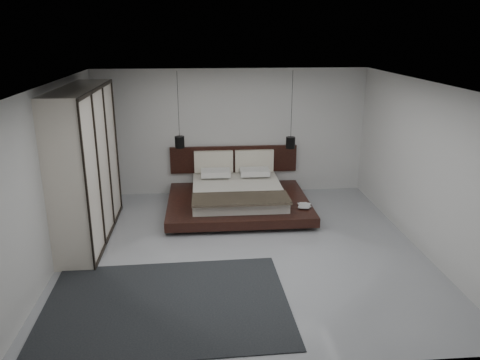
{
  "coord_description": "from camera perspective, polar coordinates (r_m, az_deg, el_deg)",
  "views": [
    {
      "loc": [
        -0.67,
        -7.24,
        3.58
      ],
      "look_at": [
        0.04,
        1.2,
        0.86
      ],
      "focal_mm": 35.0,
      "sensor_mm": 36.0,
      "label": 1
    }
  ],
  "objects": [
    {
      "name": "rug",
      "position": [
        6.68,
        -8.9,
        -14.73
      ],
      "size": [
        3.37,
        2.45,
        0.01
      ],
      "primitive_type": "cube",
      "rotation": [
        0.0,
        0.0,
        0.03
      ],
      "color": "black",
      "rests_on": "floor"
    },
    {
      "name": "floor",
      "position": [
        8.11,
        0.43,
        -8.38
      ],
      "size": [
        6.0,
        6.0,
        0.0
      ],
      "primitive_type": "plane",
      "color": "#92959A",
      "rests_on": "ground"
    },
    {
      "name": "bed",
      "position": [
        9.74,
        -0.31,
        -1.89
      ],
      "size": [
        2.86,
        2.42,
        1.09
      ],
      "color": "black",
      "rests_on": "floor"
    },
    {
      "name": "book_upper",
      "position": [
        9.25,
        7.18,
        -3.06
      ],
      "size": [
        0.31,
        0.36,
        0.02
      ],
      "primitive_type": "imported",
      "rotation": [
        0.0,
        0.0,
        -0.33
      ],
      "color": "#99724C",
      "rests_on": "book_lower"
    },
    {
      "name": "pendant_left",
      "position": [
        9.87,
        -7.37,
        4.63
      ],
      "size": [
        0.2,
        0.2,
        1.58
      ],
      "color": "black",
      "rests_on": "ceiling"
    },
    {
      "name": "pendant_right",
      "position": [
        10.05,
        6.18,
        4.58
      ],
      "size": [
        0.2,
        0.2,
        1.63
      ],
      "color": "black",
      "rests_on": "ceiling"
    },
    {
      "name": "wall_left",
      "position": [
        7.91,
        -21.73,
        0.53
      ],
      "size": [
        0.0,
        6.0,
        6.0
      ],
      "primitive_type": "plane",
      "rotation": [
        1.57,
        0.0,
        1.57
      ],
      "color": "silver",
      "rests_on": "floor"
    },
    {
      "name": "lattice_screen",
      "position": [
        10.21,
        -17.63,
        4.08
      ],
      "size": [
        0.05,
        0.9,
        2.6
      ],
      "primitive_type": "cube",
      "color": "black",
      "rests_on": "floor"
    },
    {
      "name": "wardrobe",
      "position": [
        8.57,
        -18.34,
        1.73
      ],
      "size": [
        0.64,
        2.73,
        2.68
      ],
      "color": "silver",
      "rests_on": "floor"
    },
    {
      "name": "ceiling",
      "position": [
        7.31,
        0.48,
        11.71
      ],
      "size": [
        6.0,
        6.0,
        0.0
      ],
      "primitive_type": "plane",
      "rotation": [
        3.14,
        0.0,
        0.0
      ],
      "color": "white",
      "rests_on": "wall_back"
    },
    {
      "name": "wall_right",
      "position": [
        8.41,
        21.28,
        1.56
      ],
      "size": [
        0.0,
        6.0,
        6.0
      ],
      "primitive_type": "plane",
      "rotation": [
        1.57,
        0.0,
        -1.57
      ],
      "color": "silver",
      "rests_on": "floor"
    },
    {
      "name": "book_lower",
      "position": [
        9.3,
        7.26,
        -3.13
      ],
      "size": [
        0.24,
        0.3,
        0.03
      ],
      "primitive_type": "imported",
      "rotation": [
        0.0,
        0.0,
        0.17
      ],
      "color": "#99724C",
      "rests_on": "bed"
    },
    {
      "name": "wall_back",
      "position": [
        10.49,
        -1.06,
        5.83
      ],
      "size": [
        6.0,
        0.0,
        6.0
      ],
      "primitive_type": "plane",
      "rotation": [
        1.57,
        0.0,
        0.0
      ],
      "color": "silver",
      "rests_on": "floor"
    },
    {
      "name": "wall_front",
      "position": [
        4.82,
        3.77,
        -9.13
      ],
      "size": [
        6.0,
        0.0,
        6.0
      ],
      "primitive_type": "plane",
      "rotation": [
        -1.57,
        0.0,
        0.0
      ],
      "color": "silver",
      "rests_on": "floor"
    }
  ]
}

